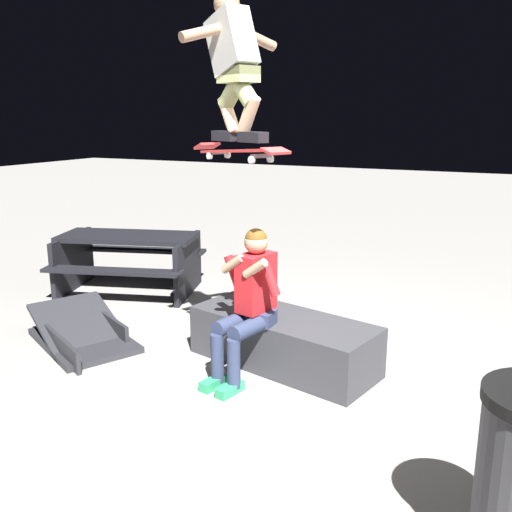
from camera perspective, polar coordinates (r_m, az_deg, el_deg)
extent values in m
plane|color=gray|center=(4.98, 5.04, -12.20)|extent=(40.00, 40.00, 0.00)
cube|color=#38383D|center=(5.12, 2.79, -8.59)|extent=(1.81, 1.03, 0.46)
cube|color=#2D3856|center=(4.86, 0.00, -6.19)|extent=(0.32, 0.20, 0.12)
cube|color=red|center=(4.76, 0.00, -2.69)|extent=(0.27, 0.38, 0.50)
sphere|color=tan|center=(4.67, 0.00, 1.43)|extent=(0.20, 0.20, 0.20)
sphere|color=brown|center=(4.67, 0.00, 1.67)|extent=(0.19, 0.19, 0.19)
cylinder|color=red|center=(4.57, 1.48, -2.41)|extent=(0.20, 0.12, 0.29)
cylinder|color=tan|center=(4.52, -0.09, -1.29)|extent=(0.25, 0.12, 0.19)
cylinder|color=red|center=(4.82, -2.30, -1.56)|extent=(0.20, 0.12, 0.29)
cylinder|color=tan|center=(4.67, -2.38, -0.80)|extent=(0.25, 0.12, 0.19)
cylinder|color=#2D3856|center=(4.67, -0.69, -7.32)|extent=(0.23, 0.42, 0.14)
cylinder|color=#2D3856|center=(4.62, -2.28, -10.89)|extent=(0.11, 0.11, 0.42)
cube|color=#2D9E66|center=(4.68, -2.67, -13.40)|extent=(0.16, 0.28, 0.08)
cylinder|color=#2D3856|center=(4.77, -2.36, -6.82)|extent=(0.23, 0.42, 0.14)
cylinder|color=#2D3856|center=(4.73, -3.95, -10.29)|extent=(0.11, 0.11, 0.42)
cube|color=#2D9E66|center=(4.79, -4.33, -12.75)|extent=(0.16, 0.28, 0.08)
cube|color=#B72D2D|center=(4.48, -1.76, 10.65)|extent=(0.81, 0.53, 0.07)
cube|color=#B72D2D|center=(4.85, -5.00, 11.09)|extent=(0.19, 0.23, 0.06)
cube|color=#B72D2D|center=(4.13, 2.03, 10.64)|extent=(0.20, 0.23, 0.05)
cube|color=#99999E|center=(4.71, -3.83, 10.48)|extent=(0.13, 0.17, 0.03)
cylinder|color=white|center=(4.66, -4.75, 10.12)|extent=(0.06, 0.05, 0.05)
cylinder|color=white|center=(4.76, -2.91, 10.23)|extent=(0.06, 0.05, 0.05)
cube|color=#99999E|center=(4.26, 0.52, 10.14)|extent=(0.13, 0.17, 0.03)
cylinder|color=white|center=(4.20, -0.45, 9.75)|extent=(0.06, 0.05, 0.05)
cylinder|color=white|center=(4.32, 1.47, 9.86)|extent=(0.06, 0.05, 0.05)
cube|color=black|center=(4.62, -3.13, 12.10)|extent=(0.28, 0.20, 0.08)
cube|color=black|center=(4.33, -0.32, 12.00)|extent=(0.28, 0.20, 0.08)
cylinder|color=tan|center=(4.57, -2.76, 14.09)|extent=(0.26, 0.19, 0.31)
cylinder|color=#858A59|center=(4.52, -2.23, 16.63)|extent=(0.36, 0.26, 0.33)
cylinder|color=tan|center=(4.37, -0.77, 14.11)|extent=(0.26, 0.19, 0.31)
cylinder|color=#858A59|center=(4.43, -1.38, 16.69)|extent=(0.36, 0.26, 0.33)
cube|color=#858A59|center=(4.48, -1.82, 17.94)|extent=(0.36, 0.31, 0.12)
cube|color=silver|center=(4.57, -2.48, 20.88)|extent=(0.50, 0.40, 0.52)
sphere|color=tan|center=(4.66, -3.00, 24.23)|extent=(0.20, 0.20, 0.20)
cylinder|color=tan|center=(4.47, -5.12, 21.78)|extent=(0.27, 0.44, 0.19)
cylinder|color=tan|center=(4.72, -0.32, 21.40)|extent=(0.27, 0.44, 0.19)
cube|color=#28282D|center=(5.89, -17.09, -8.20)|extent=(1.38, 1.19, 0.06)
cube|color=#28282D|center=(5.86, -17.15, -7.42)|extent=(1.34, 1.17, 0.44)
cube|color=#28282D|center=(5.64, -19.43, -8.55)|extent=(0.95, 0.51, 0.21)
cube|color=#28282D|center=(6.09, -15.03, -6.55)|extent=(0.95, 0.51, 0.21)
cube|color=black|center=(7.25, -12.89, 1.92)|extent=(1.83, 1.17, 0.06)
cube|color=black|center=(6.83, -14.41, -1.51)|extent=(1.69, 0.73, 0.04)
cube|color=black|center=(7.82, -11.33, 0.61)|extent=(1.69, 0.73, 0.04)
cube|color=black|center=(7.64, -18.14, -0.59)|extent=(0.38, 1.07, 0.72)
cube|color=black|center=(7.09, -6.93, -1.08)|extent=(0.38, 1.07, 0.72)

